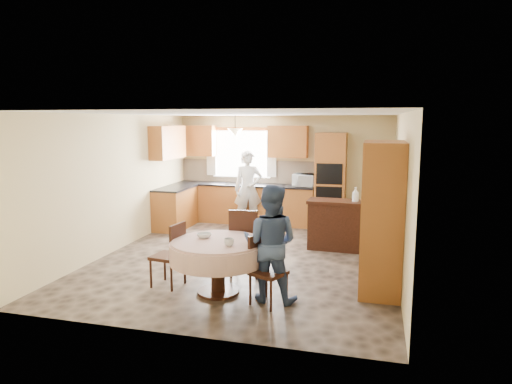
{
  "coord_description": "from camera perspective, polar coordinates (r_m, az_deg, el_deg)",
  "views": [
    {
      "loc": [
        2.11,
        -7.44,
        2.38
      ],
      "look_at": [
        0.07,
        0.3,
        1.13
      ],
      "focal_mm": 32.0,
      "sensor_mm": 36.0,
      "label": 1
    }
  ],
  "objects": [
    {
      "name": "ceiling",
      "position": [
        7.73,
        -1.06,
        9.77
      ],
      "size": [
        5.0,
        6.0,
        0.01
      ],
      "primitive_type": "cube",
      "color": "white",
      "rests_on": "wall_back"
    },
    {
      "name": "microwave",
      "position": [
        10.29,
        6.14,
        1.48
      ],
      "size": [
        0.56,
        0.43,
        0.28
      ],
      "primitive_type": "imported",
      "rotation": [
        0.0,
        0.0,
        -0.18
      ],
      "color": "silver",
      "rests_on": "counter_back"
    },
    {
      "name": "window",
      "position": [
        10.9,
        -1.84,
        4.79
      ],
      "size": [
        1.4,
        0.03,
        1.1
      ],
      "primitive_type": "cube",
      "color": "white",
      "rests_on": "wall_back"
    },
    {
      "name": "chair_right",
      "position": [
        6.04,
        1.02,
        -9.2
      ],
      "size": [
        0.53,
        0.53,
        0.91
      ],
      "rotation": [
        0.0,
        0.0,
        1.14
      ],
      "color": "#3A190F",
      "rests_on": "floor"
    },
    {
      "name": "wall_right",
      "position": [
        7.53,
        17.59,
        -0.16
      ],
      "size": [
        0.02,
        6.0,
        2.5
      ],
      "primitive_type": "cube",
      "color": "beige",
      "rests_on": "floor"
    },
    {
      "name": "oven_lower",
      "position": [
        9.99,
        9.08,
        -0.61
      ],
      "size": [
        0.56,
        0.01,
        0.45
      ],
      "primitive_type": "cube",
      "color": "black",
      "rests_on": "oven_tower"
    },
    {
      "name": "base_cab_back",
      "position": [
        10.74,
        -1.47,
        -1.52
      ],
      "size": [
        3.3,
        0.6,
        0.88
      ],
      "primitive_type": "cube",
      "color": "#AC642E",
      "rests_on": "floor"
    },
    {
      "name": "dining_table",
      "position": [
        6.36,
        -4.8,
        -7.55
      ],
      "size": [
        1.32,
        1.32,
        0.75
      ],
      "color": "#3A190F",
      "rests_on": "floor"
    },
    {
      "name": "counter_left",
      "position": [
        10.3,
        -10.12,
        0.49
      ],
      "size": [
        0.64,
        1.2,
        0.04
      ],
      "primitive_type": "cube",
      "color": "black",
      "rests_on": "base_cab_left"
    },
    {
      "name": "wall_cab_side",
      "position": [
        10.26,
        -10.96,
        6.11
      ],
      "size": [
        0.33,
        1.2,
        0.72
      ],
      "primitive_type": "cube",
      "color": "#C26D30",
      "rests_on": "wall_left"
    },
    {
      "name": "bowl_table",
      "position": [
        6.48,
        -6.5,
        -5.44
      ],
      "size": [
        0.23,
        0.23,
        0.06
      ],
      "primitive_type": "imported",
      "rotation": [
        0.0,
        0.0,
        0.14
      ],
      "color": "#B2B2B2",
      "rests_on": "dining_table"
    },
    {
      "name": "bottle_sideboard",
      "position": [
        8.51,
        12.33,
        -0.46
      ],
      "size": [
        0.16,
        0.16,
        0.32
      ],
      "primitive_type": "imported",
      "rotation": [
        0.0,
        0.0,
        -0.42
      ],
      "color": "silver",
      "rests_on": "sideboard"
    },
    {
      "name": "curtain_left",
      "position": [
        11.09,
        -5.64,
        5.08
      ],
      "size": [
        0.22,
        0.02,
        1.15
      ],
      "primitive_type": "cube",
      "color": "white",
      "rests_on": "wall_back"
    },
    {
      "name": "curtain_right",
      "position": [
        10.66,
        1.97,
        4.96
      ],
      "size": [
        0.22,
        0.02,
        1.15
      ],
      "primitive_type": "cube",
      "color": "white",
      "rests_on": "wall_back"
    },
    {
      "name": "person_dining",
      "position": [
        6.06,
        1.8,
        -6.41
      ],
      "size": [
        0.79,
        0.63,
        1.56
      ],
      "primitive_type": "imported",
      "rotation": [
        0.0,
        0.0,
        3.1
      ],
      "color": "#394E7C",
      "rests_on": "floor"
    },
    {
      "name": "oven_upper",
      "position": [
        9.92,
        9.15,
        2.24
      ],
      "size": [
        0.56,
        0.01,
        0.45
      ],
      "primitive_type": "cube",
      "color": "black",
      "rests_on": "oven_tower"
    },
    {
      "name": "counter_back",
      "position": [
        10.66,
        -1.48,
        0.91
      ],
      "size": [
        3.3,
        0.64,
        0.04
      ],
      "primitive_type": "cube",
      "color": "black",
      "rests_on": "base_cab_back"
    },
    {
      "name": "space_heater",
      "position": [
        8.56,
        15.0,
        -5.78
      ],
      "size": [
        0.38,
        0.27,
        0.51
      ],
      "primitive_type": "cube",
      "rotation": [
        0.0,
        0.0,
        0.03
      ],
      "color": "black",
      "rests_on": "floor"
    },
    {
      "name": "sideboard",
      "position": [
        8.64,
        10.51,
        -4.28
      ],
      "size": [
        1.24,
        0.55,
        0.87
      ],
      "primitive_type": "cube",
      "rotation": [
        0.0,
        0.0,
        -0.04
      ],
      "color": "#3A190F",
      "rests_on": "floor"
    },
    {
      "name": "wall_back",
      "position": [
        10.71,
        3.34,
        2.82
      ],
      "size": [
        5.0,
        0.02,
        2.5
      ],
      "primitive_type": "cube",
      "color": "beige",
      "rests_on": "floor"
    },
    {
      "name": "person_sink",
      "position": [
        10.23,
        -0.99,
        0.36
      ],
      "size": [
        0.74,
        0.62,
        1.73
      ],
      "primitive_type": "imported",
      "rotation": [
        0.0,
        0.0,
        0.38
      ],
      "color": "silver",
      "rests_on": "floor"
    },
    {
      "name": "framed_picture",
      "position": [
        8.92,
        17.05,
        3.21
      ],
      "size": [
        0.06,
        0.52,
        0.43
      ],
      "color": "gold",
      "rests_on": "wall_right"
    },
    {
      "name": "chair_back",
      "position": [
        7.02,
        -1.41,
        -5.93
      ],
      "size": [
        0.5,
        0.5,
        1.06
      ],
      "rotation": [
        0.0,
        0.0,
        3.23
      ],
      "color": "#3A190F",
      "rests_on": "floor"
    },
    {
      "name": "backsplash",
      "position": [
        10.9,
        -1.05,
        2.58
      ],
      "size": [
        3.3,
        0.02,
        0.55
      ],
      "primitive_type": "cube",
      "color": "beige",
      "rests_on": "wall_back"
    },
    {
      "name": "cupboard",
      "position": [
        6.6,
        15.46,
        -3.05
      ],
      "size": [
        0.55,
        1.1,
        2.1
      ],
      "primitive_type": "cube",
      "color": "#AC642E",
      "rests_on": "floor"
    },
    {
      "name": "wall_cab_right",
      "position": [
        10.47,
        4.01,
        6.3
      ],
      "size": [
        0.9,
        0.33,
        0.72
      ],
      "primitive_type": "cube",
      "color": "#C26D30",
      "rests_on": "wall_back"
    },
    {
      "name": "chair_left",
      "position": [
        6.72,
        -10.47,
        -7.34
      ],
      "size": [
        0.46,
        0.46,
        0.94
      ],
      "rotation": [
        0.0,
        0.0,
        -1.72
      ],
      "color": "#3A190F",
      "rests_on": "floor"
    },
    {
      "name": "cup_table",
      "position": [
        6.04,
        -3.39,
        -6.29
      ],
      "size": [
        0.17,
        0.17,
        0.1
      ],
      "primitive_type": "imported",
      "rotation": [
        0.0,
        0.0,
        -0.33
      ],
      "color": "#B2B2B2",
      "rests_on": "dining_table"
    },
    {
      "name": "oven_tower",
      "position": [
        10.26,
        9.3,
        1.38
      ],
      "size": [
        0.66,
        0.62,
        2.12
      ],
      "primitive_type": "cube",
      "color": "#AC642E",
      "rests_on": "floor"
    },
    {
      "name": "wall_cab_left",
      "position": [
        11.09,
        -7.3,
        6.4
      ],
      "size": [
        0.85,
        0.33,
        0.72
      ],
      "primitive_type": "cube",
      "color": "#C26D30",
      "rests_on": "wall_back"
    },
    {
      "name": "floor",
      "position": [
        8.09,
        -1.01,
        -8.23
      ],
      "size": [
        5.0,
        6.0,
        0.01
      ],
      "primitive_type": "cube",
      "color": "brown",
      "rests_on": "ground"
    },
    {
      "name": "pendant",
      "position": [
        10.41,
        -2.61,
        7.45
      ],
      "size": [
        0.36,
        0.36,
        0.18
      ],
      "primitive_type": "cone",
      "rotation": [
        3.14,
        0.0,
        0.0
      ],
      "color": "beige",
      "rests_on": "ceiling"
    },
    {
      "name": "wall_left",
      "position": [
        8.82,
        -16.86,
        1.15
      ],
      "size": [
        0.02,
        6.0,
        2.5
      ],
      "primitive_type": "cube",
      "color": "beige",
      "rests_on": "floor"
    },
    {
      "name": "base_cab_left",
      "position": [
        10.38,
        -10.05,
        -2.02
      ],
      "size": [
        0.6,
        1.2,
        0.88
      ],
      "primitive_type": "cube",
      "color": "#AC642E",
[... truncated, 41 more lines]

